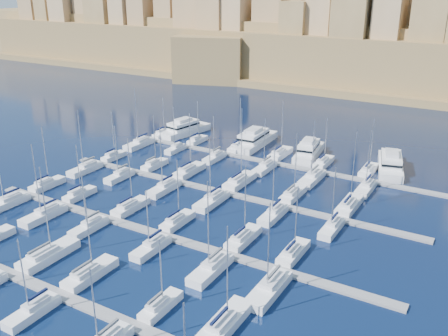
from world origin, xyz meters
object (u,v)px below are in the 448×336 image
Objects in this scene: sailboat_2 at (48,255)px; motor_yacht_a at (185,129)px; motor_yacht_d at (391,163)px; sailboat_4 at (161,306)px; motor_yacht_b at (254,139)px; motor_yacht_c at (309,151)px.

sailboat_2 reaches higher than motor_yacht_a.
motor_yacht_d is (59.40, 0.46, 0.00)m from motor_yacht_a.
sailboat_4 is 0.64× the size of motor_yacht_a.
sailboat_2 reaches higher than motor_yacht_b.
sailboat_2 is 71.27m from motor_yacht_c.
motor_yacht_d is at bearing 78.39° from sailboat_4.
motor_yacht_b is (-22.25, 71.96, 1.02)m from sailboat_4.
motor_yacht_b is 1.17× the size of motor_yacht_c.
motor_yacht_c is (18.32, 68.87, 0.95)m from sailboat_2.
motor_yacht_c is at bearing -177.59° from motor_yacht_d.
motor_yacht_a is 59.40m from motor_yacht_d.
sailboat_4 is 75.33m from motor_yacht_b.
motor_yacht_b is 16.52m from motor_yacht_c.
sailboat_4 reaches higher than motor_yacht_b.
motor_yacht_d is (38.77, 69.73, 0.95)m from sailboat_2.
motor_yacht_a is at bearing -177.22° from motor_yacht_b.
motor_yacht_b is at bearing 2.78° from motor_yacht_a.
sailboat_2 is 72.28m from motor_yacht_a.
motor_yacht_c is 20.47m from motor_yacht_d.
motor_yacht_a and motor_yacht_b have the same top height.
sailboat_4 is 70.71m from motor_yacht_c.
sailboat_2 is 70.39m from motor_yacht_b.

